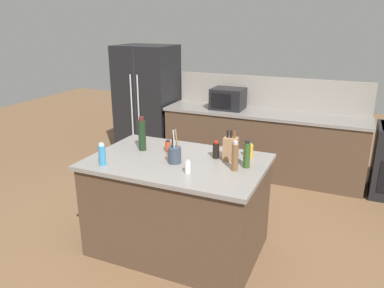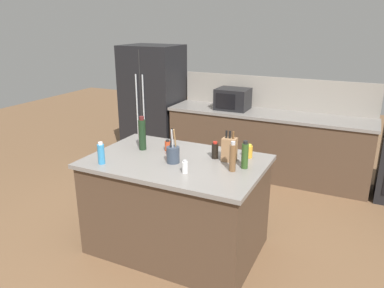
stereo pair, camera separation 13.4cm
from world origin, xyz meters
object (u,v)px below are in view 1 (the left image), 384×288
(dish_soap_bottle, at_px, (102,155))
(utensil_crock, at_px, (175,154))
(refrigerator, at_px, (147,102))
(pepper_grinder, at_px, (235,157))
(honey_jar, at_px, (249,151))
(soy_sauce_bottle, at_px, (216,150))
(olive_oil_bottle, at_px, (247,155))
(salt_shaker, at_px, (188,167))
(spice_jar_paprika, at_px, (168,146))
(wine_bottle, at_px, (142,135))
(microwave, at_px, (228,99))
(knife_block, at_px, (231,149))

(dish_soap_bottle, bearing_deg, utensil_crock, 28.16)
(refrigerator, xyz_separation_m, pepper_grinder, (2.19, -2.28, 0.16))
(honey_jar, bearing_deg, dish_soap_bottle, -147.52)
(refrigerator, bearing_deg, soy_sauce_bottle, -46.68)
(utensil_crock, height_order, olive_oil_bottle, utensil_crock)
(refrigerator, distance_m, salt_shaker, 3.10)
(dish_soap_bottle, relative_size, spice_jar_paprika, 1.83)
(pepper_grinder, height_order, salt_shaker, pepper_grinder)
(olive_oil_bottle, height_order, wine_bottle, wine_bottle)
(salt_shaker, bearing_deg, microwave, 100.49)
(refrigerator, bearing_deg, honey_jar, -40.54)
(refrigerator, relative_size, salt_shaker, 15.55)
(wine_bottle, distance_m, spice_jar_paprika, 0.28)
(knife_block, height_order, salt_shaker, knife_block)
(olive_oil_bottle, xyz_separation_m, soy_sauce_bottle, (-0.33, 0.12, -0.04))
(soy_sauce_bottle, bearing_deg, microwave, 105.27)
(knife_block, bearing_deg, dish_soap_bottle, -155.07)
(soy_sauce_bottle, xyz_separation_m, spice_jar_paprika, (-0.51, -0.01, -0.03))
(utensil_crock, height_order, salt_shaker, utensil_crock)
(knife_block, distance_m, soy_sauce_bottle, 0.15)
(olive_oil_bottle, distance_m, soy_sauce_bottle, 0.35)
(microwave, relative_size, olive_oil_bottle, 1.84)
(wine_bottle, bearing_deg, microwave, 84.31)
(olive_oil_bottle, distance_m, honey_jar, 0.28)
(dish_soap_bottle, bearing_deg, wine_bottle, 76.11)
(honey_jar, bearing_deg, salt_shaker, -121.80)
(salt_shaker, distance_m, wine_bottle, 0.76)
(microwave, relative_size, dish_soap_bottle, 2.26)
(utensil_crock, xyz_separation_m, soy_sauce_bottle, (0.30, 0.27, -0.01))
(knife_block, bearing_deg, salt_shaker, -123.05)
(olive_oil_bottle, bearing_deg, salt_shaker, -142.24)
(refrigerator, bearing_deg, salt_shaker, -53.58)
(knife_block, relative_size, spice_jar_paprika, 2.58)
(utensil_crock, relative_size, olive_oil_bottle, 1.27)
(olive_oil_bottle, bearing_deg, knife_block, 149.75)
(microwave, relative_size, pepper_grinder, 1.73)
(spice_jar_paprika, bearing_deg, wine_bottle, -162.61)
(soy_sauce_bottle, relative_size, spice_jar_paprika, 1.46)
(refrigerator, relative_size, dish_soap_bottle, 8.85)
(refrigerator, height_order, spice_jar_paprika, refrigerator)
(dish_soap_bottle, xyz_separation_m, honey_jar, (1.16, 0.74, -0.04))
(utensil_crock, distance_m, soy_sauce_bottle, 0.41)
(pepper_grinder, height_order, olive_oil_bottle, pepper_grinder)
(soy_sauce_bottle, distance_m, honey_jar, 0.32)
(dish_soap_bottle, xyz_separation_m, pepper_grinder, (1.13, 0.35, 0.03))
(utensil_crock, xyz_separation_m, pepper_grinder, (0.56, 0.05, 0.04))
(refrigerator, height_order, soy_sauce_bottle, refrigerator)
(olive_oil_bottle, bearing_deg, microwave, 112.49)
(pepper_grinder, xyz_separation_m, honey_jar, (0.02, 0.38, -0.06))
(dish_soap_bottle, distance_m, honey_jar, 1.37)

